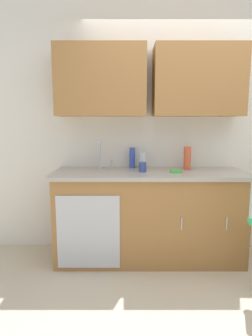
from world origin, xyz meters
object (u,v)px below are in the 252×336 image
at_px(bottle_cleaner_spray, 141,160).
at_px(bottle_soap, 132,158).
at_px(sponge, 175,171).
at_px(bottle_dish_liquid, 186,158).
at_px(cup_by_sink, 142,167).
at_px(sink, 102,173).

bearing_deg(bottle_cleaner_spray, bottle_soap, 152.93).
relative_size(bottle_soap, sponge, 2.03).
bearing_deg(bottle_soap, sponge, -34.86).
xyz_separation_m(bottle_dish_liquid, sponge, (-0.16, -0.22, -0.11)).
distance_m(bottle_soap, sponge, 0.53).
xyz_separation_m(bottle_soap, cup_by_sink, (0.10, -0.25, -0.06)).
height_order(bottle_soap, sponge, bottle_soap).
bearing_deg(sponge, bottle_soap, 145.14).
relative_size(bottle_dish_liquid, sponge, 2.19).
height_order(bottle_cleaner_spray, cup_by_sink, bottle_cleaner_spray).
xyz_separation_m(bottle_cleaner_spray, cup_by_sink, (-0.01, -0.19, -0.04)).
distance_m(sink, bottle_dish_liquid, 0.92).
distance_m(bottle_dish_liquid, sponge, 0.29).
height_order(sink, sponge, sink).
height_order(bottle_cleaner_spray, bottle_soap, bottle_soap).
bearing_deg(bottle_soap, sink, -145.33).
height_order(bottle_soap, cup_by_sink, bottle_soap).
bearing_deg(sink, bottle_cleaner_spray, 21.13).
bearing_deg(sponge, bottle_dish_liquid, 54.05).
distance_m(sink, bottle_soap, 0.40).
distance_m(bottle_cleaner_spray, bottle_soap, 0.12).
relative_size(bottle_dish_liquid, bottle_soap, 1.08).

